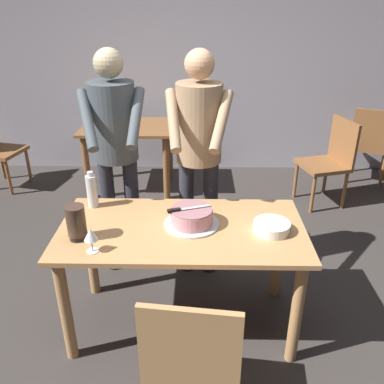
{
  "coord_description": "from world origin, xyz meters",
  "views": [
    {
      "loc": [
        0.1,
        -2.13,
        2.03
      ],
      "look_at": [
        0.06,
        0.18,
        0.9
      ],
      "focal_mm": 38.15,
      "sensor_mm": 36.0,
      "label": 1
    }
  ],
  "objects": [
    {
      "name": "wine_glass_near",
      "position": [
        -0.48,
        -0.27,
        0.85
      ],
      "size": [
        0.08,
        0.08,
        0.14
      ],
      "color": "silver",
      "rests_on": "main_dining_table"
    },
    {
      "name": "background_table",
      "position": [
        -0.67,
        2.14,
        0.58
      ],
      "size": [
        1.0,
        0.7,
        0.74
      ],
      "color": "brown",
      "rests_on": "ground_plane"
    },
    {
      "name": "water_bottle",
      "position": [
        -0.6,
        0.26,
        0.86
      ],
      "size": [
        0.07,
        0.07,
        0.25
      ],
      "color": "silver",
      "rests_on": "main_dining_table"
    },
    {
      "name": "plate_stack",
      "position": [
        0.54,
        -0.04,
        0.78
      ],
      "size": [
        0.22,
        0.22,
        0.06
      ],
      "color": "white",
      "rests_on": "main_dining_table"
    },
    {
      "name": "background_chair_0",
      "position": [
        2.07,
        2.35,
        0.49
      ],
      "size": [
        0.58,
        0.58,
        0.9
      ],
      "color": "brown",
      "rests_on": "ground_plane"
    },
    {
      "name": "main_dining_table",
      "position": [
        0.0,
        0.0,
        0.63
      ],
      "size": [
        1.5,
        0.76,
        0.75
      ],
      "color": "tan",
      "rests_on": "ground_plane"
    },
    {
      "name": "person_cutting_cake",
      "position": [
        0.1,
        0.59,
        1.08
      ],
      "size": [
        0.47,
        0.56,
        1.72
      ],
      "color": "#2D2D38",
      "rests_on": "ground_plane"
    },
    {
      "name": "person_standing_beside",
      "position": [
        -0.5,
        0.62,
        1.08
      ],
      "size": [
        0.46,
        0.57,
        1.72
      ],
      "color": "#2D2D38",
      "rests_on": "ground_plane"
    },
    {
      "name": "back_wall",
      "position": [
        0.0,
        2.84,
        1.35
      ],
      "size": [
        10.0,
        0.12,
        2.7
      ],
      "primitive_type": "cube",
      "color": "#ADA8B2",
      "rests_on": "ground_plane"
    },
    {
      "name": "chair_near_side",
      "position": [
        0.08,
        -0.76,
        0.49
      ],
      "size": [
        0.49,
        0.49,
        0.9
      ],
      "color": "tan",
      "rests_on": "ground_plane"
    },
    {
      "name": "ground_plane",
      "position": [
        0.0,
        0.0,
        0.0
      ],
      "size": [
        14.0,
        14.0,
        0.0
      ],
      "primitive_type": "plane",
      "color": "#383330"
    },
    {
      "name": "cake_knife",
      "position": [
        -0.01,
        0.01,
        0.87
      ],
      "size": [
        0.26,
        0.11,
        0.02
      ],
      "color": "silver",
      "rests_on": "cake_on_platter"
    },
    {
      "name": "background_chair_2",
      "position": [
        1.46,
        1.83,
        0.49
      ],
      "size": [
        0.54,
        0.54,
        0.9
      ],
      "color": "brown",
      "rests_on": "ground_plane"
    },
    {
      "name": "hurricane_lamp",
      "position": [
        -0.59,
        -0.14,
        0.86
      ],
      "size": [
        0.11,
        0.11,
        0.21
      ],
      "color": "black",
      "rests_on": "main_dining_table"
    },
    {
      "name": "cake_on_platter",
      "position": [
        0.06,
        0.03,
        0.8
      ],
      "size": [
        0.34,
        0.34,
        0.11
      ],
      "color": "silver",
      "rests_on": "main_dining_table"
    }
  ]
}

